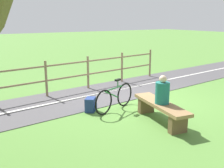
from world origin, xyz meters
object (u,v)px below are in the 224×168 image
bench (161,108)px  person_seated (162,92)px  bicycle (115,98)px  backpack (91,105)px

bench → person_seated: size_ratio=2.85×
bench → bicycle: size_ratio=1.27×
bicycle → backpack: 0.70m
person_seated → bicycle: bearing=29.4°
backpack → bicycle: bearing=-113.8°
person_seated → backpack: (1.66, 1.09, -0.60)m
bench → person_seated: person_seated is taller
bench → backpack: bench is taller
person_seated → backpack: person_seated is taller
backpack → bench: bearing=-145.9°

